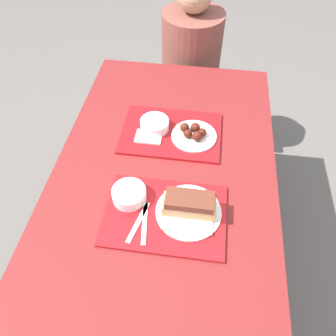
% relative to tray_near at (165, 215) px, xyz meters
% --- Properties ---
extents(ground_plane, '(12.00, 12.00, 0.00)m').
position_rel_tray_near_xyz_m(ground_plane, '(-0.03, 0.21, -0.76)').
color(ground_plane, '#605B56').
extents(picnic_table, '(0.88, 1.49, 0.76)m').
position_rel_tray_near_xyz_m(picnic_table, '(-0.03, 0.21, -0.11)').
color(picnic_table, maroon).
rests_on(picnic_table, ground_plane).
extents(picnic_bench_far, '(0.84, 0.28, 0.42)m').
position_rel_tray_near_xyz_m(picnic_bench_far, '(-0.03, 1.17, -0.41)').
color(picnic_bench_far, maroon).
rests_on(picnic_bench_far, ground_plane).
extents(tray_near, '(0.43, 0.30, 0.01)m').
position_rel_tray_near_xyz_m(tray_near, '(0.00, 0.00, 0.00)').
color(tray_near, '#B21419').
rests_on(tray_near, picnic_table).
extents(tray_far, '(0.43, 0.30, 0.01)m').
position_rel_tray_near_xyz_m(tray_far, '(-0.03, 0.42, 0.00)').
color(tray_far, '#B21419').
rests_on(tray_far, picnic_table).
extents(bowl_coleslaw_near, '(0.12, 0.12, 0.05)m').
position_rel_tray_near_xyz_m(bowl_coleslaw_near, '(-0.14, 0.05, 0.03)').
color(bowl_coleslaw_near, white).
rests_on(bowl_coleslaw_near, tray_near).
extents(brisket_sandwich_plate, '(0.23, 0.23, 0.09)m').
position_rel_tray_near_xyz_m(brisket_sandwich_plate, '(0.08, 0.02, 0.04)').
color(brisket_sandwich_plate, white).
rests_on(brisket_sandwich_plate, tray_near).
extents(plastic_fork_near, '(0.06, 0.17, 0.00)m').
position_rel_tray_near_xyz_m(plastic_fork_near, '(-0.09, -0.05, 0.01)').
color(plastic_fork_near, white).
rests_on(plastic_fork_near, tray_near).
extents(plastic_knife_near, '(0.04, 0.17, 0.00)m').
position_rel_tray_near_xyz_m(plastic_knife_near, '(-0.07, -0.05, 0.01)').
color(plastic_knife_near, white).
rests_on(plastic_knife_near, tray_near).
extents(bowl_coleslaw_far, '(0.12, 0.12, 0.05)m').
position_rel_tray_near_xyz_m(bowl_coleslaw_far, '(-0.11, 0.43, 0.03)').
color(bowl_coleslaw_far, white).
rests_on(bowl_coleslaw_far, tray_far).
extents(wings_plate_far, '(0.19, 0.19, 0.05)m').
position_rel_tray_near_xyz_m(wings_plate_far, '(0.07, 0.40, 0.02)').
color(wings_plate_far, white).
rests_on(wings_plate_far, tray_far).
extents(napkin_far, '(0.11, 0.08, 0.01)m').
position_rel_tray_near_xyz_m(napkin_far, '(-0.12, 0.37, 0.01)').
color(napkin_far, white).
rests_on(napkin_far, tray_far).
extents(person_seated_across, '(0.35, 0.35, 0.71)m').
position_rel_tray_near_xyz_m(person_seated_across, '(-0.01, 1.17, -0.05)').
color(person_seated_across, brown).
rests_on(person_seated_across, picnic_bench_far).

